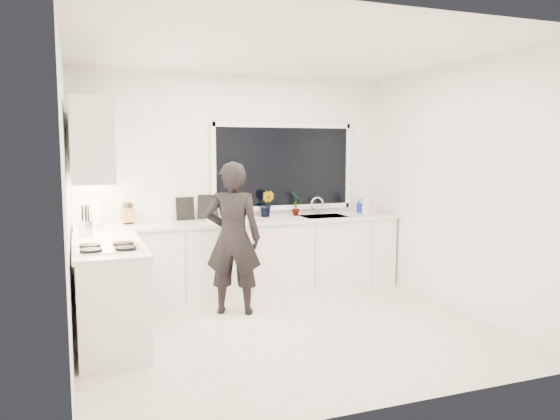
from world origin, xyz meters
name	(u,v)px	position (x,y,z in m)	size (l,w,h in m)	color
floor	(289,331)	(0.00, 0.00, -0.01)	(4.00, 3.50, 0.02)	beige
wall_back	(238,183)	(0.00, 1.76, 1.35)	(4.00, 0.02, 2.70)	white
wall_left	(66,201)	(-2.01, 0.00, 1.35)	(0.02, 3.50, 2.70)	white
wall_right	(460,189)	(2.01, 0.00, 1.35)	(0.02, 3.50, 2.70)	white
ceiling	(290,49)	(0.00, 0.00, 2.71)	(4.00, 3.50, 0.02)	white
window	(283,167)	(0.60, 1.73, 1.55)	(1.80, 0.02, 1.00)	black
base_cabinets_back	(246,258)	(0.00, 1.45, 0.44)	(3.92, 0.58, 0.88)	white
base_cabinets_left	(110,293)	(-1.67, 0.35, 0.44)	(0.58, 1.60, 0.88)	white
countertop_back	(246,222)	(0.00, 1.44, 0.90)	(3.94, 0.62, 0.04)	silver
countertop_left	(108,245)	(-1.67, 0.35, 0.90)	(0.62, 1.60, 0.04)	silver
upper_cabinets	(89,142)	(-1.79, 0.70, 1.85)	(0.34, 2.10, 0.70)	white
sink	(324,220)	(1.05, 1.45, 0.87)	(0.58, 0.42, 0.14)	silver
faucet	(317,206)	(1.05, 1.65, 1.03)	(0.03, 0.03, 0.22)	silver
stovetop	(108,248)	(-1.69, 0.00, 0.94)	(0.56, 0.48, 0.03)	black
person	(233,238)	(-0.36, 0.74, 0.83)	(0.60, 0.40, 1.65)	black
pizza_tray	(230,220)	(-0.20, 1.42, 0.94)	(0.48, 0.36, 0.03)	silver
pizza	(230,218)	(-0.20, 1.42, 0.95)	(0.44, 0.32, 0.01)	#AC1625
watering_can	(362,208)	(1.70, 1.61, 0.98)	(0.14, 0.14, 0.13)	#151DCD
paper_towel_roll	(97,214)	(-1.71, 1.55, 1.05)	(0.11, 0.11, 0.26)	white
knife_block	(128,214)	(-1.37, 1.59, 1.03)	(0.13, 0.10, 0.22)	#8B6041
utensil_crock	(86,229)	(-1.85, 0.80, 1.00)	(0.13, 0.13, 0.16)	#B6B7BB
picture_frame_large	(185,209)	(-0.69, 1.69, 1.06)	(0.22, 0.02, 0.28)	black
picture_frame_small	(208,207)	(-0.41, 1.69, 1.07)	(0.25, 0.02, 0.30)	black
herb_plants	(267,205)	(0.33, 1.61, 1.07)	(0.92, 0.23, 0.34)	#26662D
soap_bottles	(367,206)	(1.60, 1.30, 1.05)	(0.17, 0.13, 0.28)	#D8BF66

